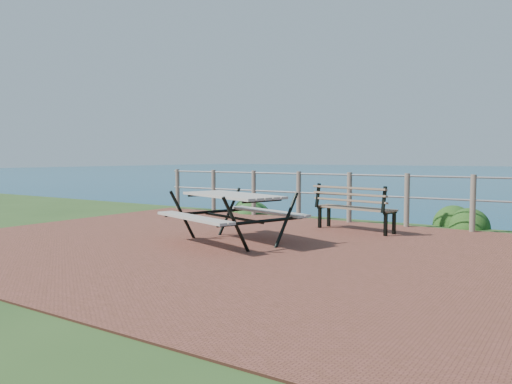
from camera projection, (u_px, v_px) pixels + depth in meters
ground at (257, 249)px, 7.20m from camera, size 10.00×7.00×0.12m
safety_railing at (349, 195)px, 9.95m from camera, size 9.40×0.10×1.00m
picnic_table at (232, 213)px, 7.58m from camera, size 1.90×1.46×0.74m
park_bench at (356, 201)px, 8.77m from camera, size 1.51×0.64×0.83m
shrub_lip_west at (245, 213)px, 11.84m from camera, size 0.88×0.88×0.67m
shrub_lip_east at (467, 226)px, 9.53m from camera, size 0.85×0.85×0.62m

